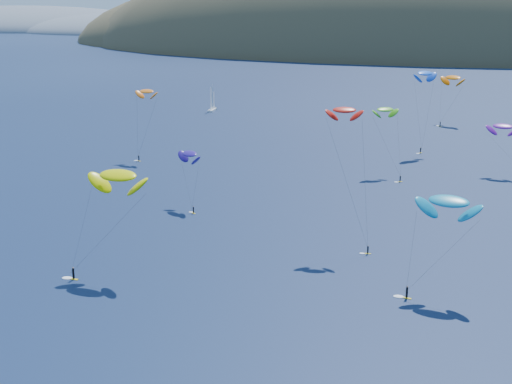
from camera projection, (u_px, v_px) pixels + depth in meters
The scene contains 12 objects.
island at pixel (458, 62), 585.67m from camera, with size 730.00×300.00×210.00m.
headland at pixel (46, 31), 872.50m from camera, with size 460.00×250.00×60.00m.
sailboat at pixel (212, 109), 289.03m from camera, with size 8.90×7.71×11.11m.
kitesurfer_1 at pixel (147, 91), 206.46m from camera, with size 7.86×9.23×21.42m.
kitesurfer_2 at pixel (118, 175), 123.48m from camera, with size 12.47×10.93×20.14m.
kitesurfer_3 at pixel (385, 110), 190.32m from camera, with size 10.01×14.23×19.02m.
kitesurfer_4 at pixel (425, 73), 213.58m from camera, with size 8.87×9.78×26.12m.
kitesurfer_5 at pixel (449, 201), 114.97m from camera, with size 11.89×9.44×18.06m.
kitesurfer_6 at pixel (503, 127), 189.55m from camera, with size 11.94×11.84×15.12m.
kitesurfer_9 at pixel (344, 110), 135.40m from camera, with size 10.44×9.38×27.90m.
kitesurfer_10 at pixel (189, 154), 162.14m from camera, with size 8.04×10.85×14.06m.
kitesurfer_11 at pixel (453, 78), 261.10m from camera, with size 10.67×15.30×19.31m.
Camera 1 is at (23.05, -52.81, 48.50)m, focal length 50.00 mm.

